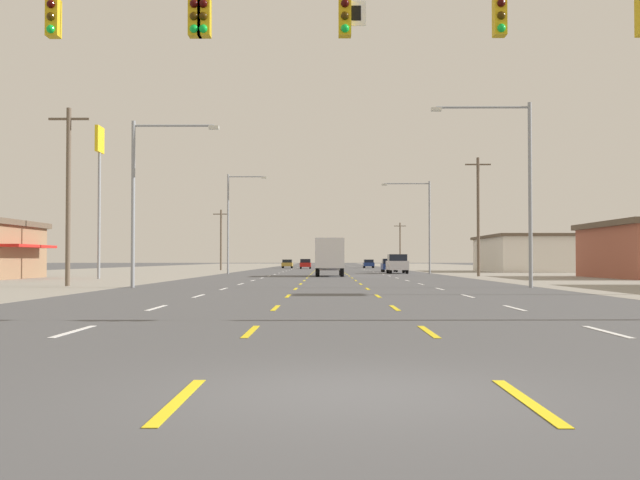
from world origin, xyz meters
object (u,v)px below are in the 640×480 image
(pole_sign_left_row_1, at_px, (99,167))
(hatchback_far_right_mid, at_px, (389,265))
(sedan_far_left_far, at_px, (287,264))
(streetlight_right_row_1, at_px, (424,219))
(box_truck_center_turn_nearest, at_px, (330,255))
(hatchback_inner_left_midfar, at_px, (305,264))
(sedan_far_right_farther, at_px, (369,264))
(streetlight_right_row_0, at_px, (518,178))
(suv_far_right_near, at_px, (397,264))
(streetlight_left_row_1, at_px, (232,216))
(streetlight_left_row_0, at_px, (143,189))

(pole_sign_left_row_1, bearing_deg, hatchback_far_right_mid, 53.16)
(sedan_far_left_far, xyz_separation_m, pole_sign_left_row_1, (-10.33, -75.28, 7.59))
(hatchback_far_right_mid, height_order, streetlight_right_row_1, streetlight_right_row_1)
(box_truck_center_turn_nearest, relative_size, hatchback_inner_left_midfar, 1.85)
(sedan_far_right_farther, relative_size, pole_sign_left_row_1, 0.39)
(streetlight_right_row_0, bearing_deg, pole_sign_left_row_1, 145.79)
(box_truck_center_turn_nearest, relative_size, sedan_far_left_far, 1.60)
(suv_far_right_near, distance_m, hatchback_far_right_mid, 9.77)
(sedan_far_left_far, xyz_separation_m, streetlight_right_row_0, (16.45, -93.49, 4.86))
(pole_sign_left_row_1, bearing_deg, box_truck_center_turn_nearest, 27.64)
(hatchback_far_right_mid, relative_size, hatchback_inner_left_midfar, 1.00)
(streetlight_left_row_1, bearing_deg, sedan_far_left_far, 87.01)
(sedan_far_left_far, bearing_deg, box_truck_center_turn_nearest, -84.03)
(box_truck_center_turn_nearest, distance_m, hatchback_inner_left_midfar, 55.85)
(hatchback_inner_left_midfar, xyz_separation_m, pole_sign_left_row_1, (-13.71, -64.77, 7.57))
(hatchback_far_right_mid, bearing_deg, streetlight_left_row_1, -144.40)
(sedan_far_left_far, height_order, streetlight_left_row_1, streetlight_left_row_1)
(hatchback_inner_left_midfar, xyz_separation_m, sedan_far_left_far, (-3.38, 10.51, -0.03))
(suv_far_right_near, bearing_deg, streetlight_left_row_0, -112.24)
(hatchback_far_right_mid, relative_size, streetlight_right_row_0, 0.41)
(streetlight_right_row_1, bearing_deg, suv_far_right_near, 137.71)
(hatchback_far_right_mid, height_order, streetlight_right_row_0, streetlight_right_row_0)
(hatchback_far_right_mid, xyz_separation_m, sedan_far_left_far, (-13.96, 42.86, -0.03))
(streetlight_right_row_0, bearing_deg, suv_far_right_near, 93.46)
(hatchback_far_right_mid, xyz_separation_m, hatchback_inner_left_midfar, (-10.57, 32.35, 0.00))
(box_truck_center_turn_nearest, distance_m, streetlight_right_row_0, 29.11)
(hatchback_inner_left_midfar, height_order, streetlight_left_row_1, streetlight_left_row_1)
(streetlight_right_row_0, bearing_deg, streetlight_left_row_0, 180.00)
(box_truck_center_turn_nearest, xyz_separation_m, suv_far_right_near, (7.05, 13.62, -0.81))
(streetlight_left_row_1, bearing_deg, box_truck_center_turn_nearest, -49.16)
(streetlight_right_row_1, bearing_deg, sedan_far_left_far, 106.71)
(sedan_far_left_far, height_order, streetlight_right_row_0, streetlight_right_row_0)
(streetlight_left_row_1, height_order, streetlight_right_row_1, streetlight_left_row_1)
(streetlight_right_row_0, distance_m, streetlight_right_row_1, 38.58)
(sedan_far_left_far, relative_size, streetlight_right_row_1, 0.48)
(suv_far_right_near, height_order, streetlight_left_row_0, streetlight_left_row_0)
(hatchback_far_right_mid, distance_m, hatchback_inner_left_midfar, 34.03)
(suv_far_right_near, bearing_deg, sedan_far_right_farther, 89.98)
(streetlight_left_row_1, bearing_deg, pole_sign_left_row_1, -110.11)
(sedan_far_right_farther, xyz_separation_m, streetlight_right_row_1, (2.49, -56.60, 4.77))
(hatchback_inner_left_midfar, bearing_deg, sedan_far_left_far, 107.84)
(streetlight_right_row_0, height_order, streetlight_right_row_1, streetlight_right_row_0)
(sedan_far_left_far, relative_size, pole_sign_left_row_1, 0.39)
(streetlight_left_row_0, bearing_deg, streetlight_left_row_1, 90.21)
(hatchback_inner_left_midfar, distance_m, streetlight_right_row_0, 84.14)
(streetlight_left_row_0, xyz_separation_m, streetlight_left_row_1, (-0.14, 38.58, 0.73))
(sedan_far_left_far, xyz_separation_m, streetlight_left_row_1, (-2.87, -54.91, 5.03))
(box_truck_center_turn_nearest, height_order, streetlight_left_row_0, streetlight_left_row_0)
(streetlight_right_row_1, bearing_deg, pole_sign_left_row_1, -142.77)
(streetlight_right_row_0, distance_m, streetlight_left_row_1, 43.15)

